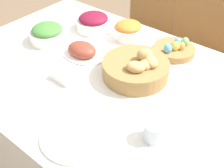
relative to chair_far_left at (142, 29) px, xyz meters
name	(u,v)px	position (x,y,z in m)	size (l,w,h in m)	color
dining_table	(120,136)	(0.45, -0.85, -0.13)	(1.73, 1.02, 0.74)	silver
chair_far_left	(142,29)	(0.00, 0.00, 0.00)	(0.44, 0.44, 0.92)	olive
chair_far_center	(192,48)	(0.42, 0.00, 0.00)	(0.45, 0.45, 0.92)	olive
bread_basket	(136,68)	(0.47, -0.77, 0.29)	(0.30, 0.30, 0.13)	#9E7542
egg_basket	(175,49)	(0.51, -0.49, 0.27)	(0.21, 0.21, 0.08)	#9E7542
ham_platter	(82,51)	(0.16, -0.80, 0.27)	(0.24, 0.17, 0.07)	white
green_salad_bowl	(48,33)	(-0.08, -0.81, 0.29)	(0.19, 0.19, 0.10)	white
carrot_bowl	(128,30)	(0.23, -0.51, 0.29)	(0.17, 0.17, 0.09)	white
beet_salad_bowl	(94,22)	(0.03, -0.56, 0.29)	(0.20, 0.20, 0.10)	white
dinner_plate	(76,135)	(0.51, -1.20, 0.25)	(0.26, 0.26, 0.01)	white
fork	(48,116)	(0.36, -1.20, 0.24)	(0.02, 0.18, 0.00)	silver
knife	(109,158)	(0.67, -1.20, 0.24)	(0.02, 0.18, 0.00)	silver
spoon	(116,163)	(0.70, -1.20, 0.24)	(0.02, 0.18, 0.00)	silver
drinking_cup	(154,131)	(0.73, -1.03, 0.28)	(0.08, 0.08, 0.07)	silver
butter_dish	(63,77)	(0.23, -1.00, 0.26)	(0.11, 0.07, 0.03)	white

